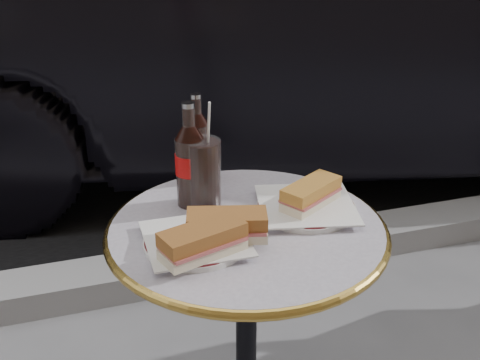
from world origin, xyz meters
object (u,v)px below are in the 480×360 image
object	(u,v)px
bistro_table	(246,356)
cola_bottle_right	(197,138)
cola_bottle_left	(190,155)
cola_glass	(204,173)
parked_car	(297,26)
plate_right	(306,208)
plate_left	(196,242)

from	to	relation	value
bistro_table	cola_bottle_right	size ratio (longest dim) A/B	3.24
bistro_table	cola_bottle_right	distance (m)	0.55
cola_bottle_left	cola_glass	xyz separation A→B (m)	(0.03, -0.02, -0.04)
parked_car	plate_right	bearing A→B (deg)	169.94
parked_car	cola_bottle_left	bearing A→B (deg)	162.45
plate_left	cola_bottle_left	world-z (taller)	cola_bottle_left
cola_bottle_right	parked_car	size ratio (longest dim) A/B	0.05
plate_left	cola_glass	world-z (taller)	cola_glass
plate_right	cola_glass	distance (m)	0.25
cola_bottle_left	cola_bottle_right	size ratio (longest dim) A/B	1.10
plate_left	plate_right	bearing A→B (deg)	14.52
plate_right	cola_bottle_right	xyz separation A→B (m)	(-0.20, 0.24, 0.11)
bistro_table	cola_bottle_left	size ratio (longest dim) A/B	2.94
cola_glass	parked_car	size ratio (longest dim) A/B	0.04
bistro_table	parked_car	distance (m)	2.17
cola_bottle_right	bistro_table	bearing A→B (deg)	-80.68
cola_bottle_left	parked_car	distance (m)	2.05
bistro_table	plate_right	bearing A→B (deg)	10.13
cola_bottle_right	cola_glass	distance (m)	0.15
cola_bottle_left	cola_bottle_right	distance (m)	0.14
plate_right	cola_glass	world-z (taller)	cola_glass
cola_bottle_left	cola_glass	size ratio (longest dim) A/B	1.51
bistro_table	plate_right	distance (m)	0.40
bistro_table	cola_bottle_right	world-z (taller)	cola_bottle_right
plate_right	cola_bottle_right	size ratio (longest dim) A/B	1.01
plate_right	cola_bottle_right	bearing A→B (deg)	129.27
plate_left	cola_bottle_left	size ratio (longest dim) A/B	0.87
parked_car	bistro_table	bearing A→B (deg)	166.41
plate_left	parked_car	xyz separation A→B (m)	(1.03, 1.97, 0.03)
plate_left	cola_bottle_right	xyz separation A→B (m)	(0.08, 0.31, 0.11)
cola_bottle_left	cola_bottle_right	xyz separation A→B (m)	(0.05, 0.13, -0.01)
plate_left	cola_bottle_left	bearing A→B (deg)	79.36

